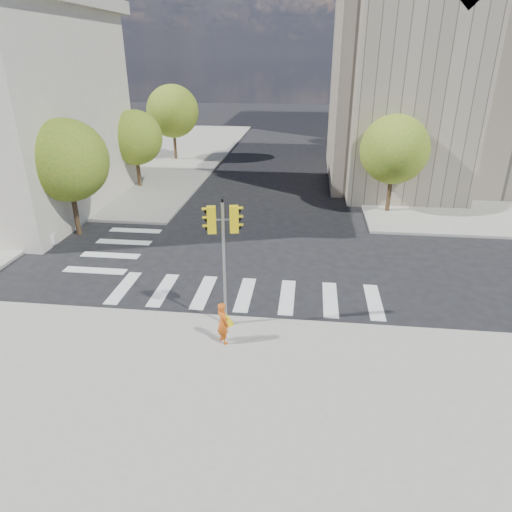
{
  "coord_description": "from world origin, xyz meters",
  "views": [
    {
      "loc": [
        2.36,
        -18.95,
        9.4
      ],
      "look_at": [
        0.44,
        -2.61,
        2.1
      ],
      "focal_mm": 32.0,
      "sensor_mm": 36.0,
      "label": 1
    }
  ],
  "objects_px": {
    "traffic_signal": "(225,274)",
    "photographer": "(223,323)",
    "lamp_far": "(371,109)",
    "lamp_near": "(394,131)"
  },
  "relations": [
    {
      "from": "lamp_near",
      "to": "traffic_signal",
      "type": "bearing_deg",
      "value": -114.44
    },
    {
      "from": "lamp_near",
      "to": "lamp_far",
      "type": "xyz_separation_m",
      "value": [
        0.0,
        14.0,
        0.0
      ]
    },
    {
      "from": "lamp_near",
      "to": "traffic_signal",
      "type": "xyz_separation_m",
      "value": [
        -8.45,
        -18.6,
        -2.37
      ]
    },
    {
      "from": "traffic_signal",
      "to": "lamp_near",
      "type": "bearing_deg",
      "value": 53.54
    },
    {
      "from": "lamp_near",
      "to": "photographer",
      "type": "xyz_separation_m",
      "value": [
        -8.34,
        -19.76,
        -3.65
      ]
    },
    {
      "from": "traffic_signal",
      "to": "photographer",
      "type": "height_order",
      "value": "traffic_signal"
    },
    {
      "from": "lamp_far",
      "to": "traffic_signal",
      "type": "distance_m",
      "value": 33.76
    },
    {
      "from": "traffic_signal",
      "to": "lamp_far",
      "type": "bearing_deg",
      "value": 63.45
    },
    {
      "from": "lamp_far",
      "to": "photographer",
      "type": "bearing_deg",
      "value": -103.88
    },
    {
      "from": "lamp_near",
      "to": "photographer",
      "type": "bearing_deg",
      "value": -112.88
    }
  ]
}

